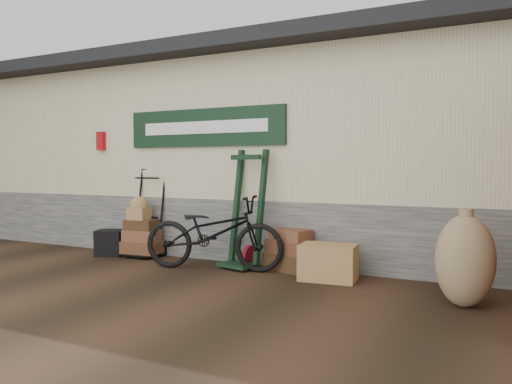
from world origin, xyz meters
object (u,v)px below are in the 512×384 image
Objects in this scene: porter_trolley at (148,211)px; bicycle at (213,229)px; suitcase_stack at (289,249)px; green_barrow at (246,209)px; wicker_hamper at (328,262)px; black_trunk at (110,243)px.

bicycle is at bearing -20.85° from porter_trolley.
suitcase_stack is at bearing -4.01° from porter_trolley.
porter_trolley is 0.85× the size of green_barrow.
porter_trolley reaches higher than wicker_hamper.
wicker_hamper is 1.60m from bicycle.
suitcase_stack is (0.61, 0.09, -0.52)m from green_barrow.
bicycle is (-0.30, -0.35, -0.25)m from green_barrow.
bicycle is (-0.91, -0.44, 0.27)m from suitcase_stack.
porter_trolley is 1.77m from green_barrow.
wicker_hamper is 1.69× the size of black_trunk.
suitcase_stack is 1.05m from bicycle.
black_trunk is 2.04m from bicycle.
green_barrow is (1.76, -0.09, 0.12)m from porter_trolley.
wicker_hamper is at bearing -1.37° from black_trunk.
green_barrow reaches higher than wicker_hamper.
suitcase_stack is 0.73m from wicker_hamper.
wicker_hamper is at bearing 3.08° from green_barrow.
green_barrow is at bearing -6.96° from porter_trolley.
green_barrow is 0.81m from suitcase_stack.
wicker_hamper reaches higher than black_trunk.
green_barrow is at bearing -54.04° from bicycle.
wicker_hamper is 0.35× the size of bicycle.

